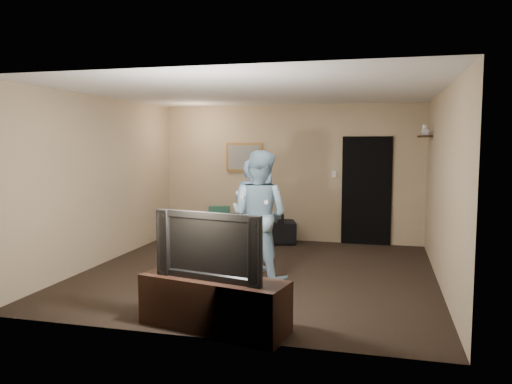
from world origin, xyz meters
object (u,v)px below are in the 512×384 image
(sofa, at_px, (241,227))
(wii_player_left, at_px, (253,214))
(wii_player_right, at_px, (259,215))
(television, at_px, (213,244))
(tv_console, at_px, (214,304))

(sofa, height_order, wii_player_left, wii_player_left)
(wii_player_right, bearing_deg, television, -90.03)
(tv_console, height_order, wii_player_right, wii_player_right)
(television, height_order, wii_player_left, wii_player_left)
(tv_console, xyz_separation_m, wii_player_left, (-0.21, 2.39, 0.58))
(sofa, relative_size, wii_player_left, 1.22)
(tv_console, height_order, television, television)
(television, xyz_separation_m, wii_player_right, (0.00, 1.90, 0.02))
(wii_player_right, bearing_deg, tv_console, -90.03)
(wii_player_right, bearing_deg, sofa, 111.55)
(wii_player_left, distance_m, wii_player_right, 0.54)
(television, bearing_deg, wii_player_left, 107.04)
(tv_console, xyz_separation_m, television, (0.00, 0.00, 0.62))
(wii_player_left, bearing_deg, sofa, 111.02)
(television, bearing_deg, sofa, 114.37)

